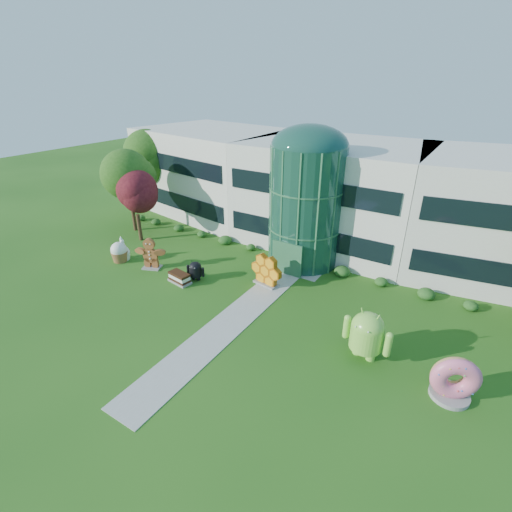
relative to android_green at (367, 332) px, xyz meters
The scene contains 14 objects.
ground 9.00m from the android_green, 162.61° to the right, with size 140.00×140.00×0.00m, color #215114.
building 17.77m from the android_green, 118.78° to the left, with size 46.00×15.00×9.30m, color beige, non-canonical shape.
atrium 13.00m from the android_green, 132.03° to the left, with size 6.00×6.00×9.80m, color #194738.
walkway 8.63m from the android_green, behind, with size 2.40×20.00×0.04m, color #9E9E93.
tree_red 24.46m from the android_green, 168.53° to the left, with size 4.00×4.00×6.00m, color #3F0C14, non-canonical shape.
trees_backdrop 13.59m from the android_green, 129.16° to the left, with size 52.00×8.00×8.40m, color #234E13, non-canonical shape.
android_green is the anchor object (origin of this frame).
android_black 14.25m from the android_green, behind, with size 1.60×1.07×1.81m, color black, non-canonical shape.
donut 4.69m from the android_green, ahead, with size 2.43×1.17×2.53m, color #E85884, non-canonical shape.
gingerbread 18.62m from the android_green, behind, with size 2.95×1.14×2.72m, color brown, non-canonical shape.
ice_cream_sandwich 14.98m from the android_green, behind, with size 1.90×0.95×0.85m, color black, non-canonical shape.
honeycomb 9.87m from the android_green, 155.91° to the left, with size 2.90×1.04×2.28m, color #FFA119, non-canonical shape.
froyo 21.92m from the android_green, behind, with size 1.27×1.27×2.17m, color white, non-canonical shape.
cupcake 21.91m from the android_green, behind, with size 1.49×1.49×1.79m, color white, non-canonical shape.
Camera 1 is at (12.13, -14.89, 14.70)m, focal length 26.00 mm.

